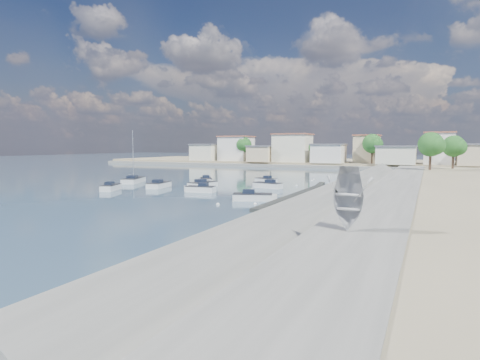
# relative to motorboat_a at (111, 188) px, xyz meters

# --- Properties ---
(ground) EXTENTS (400.00, 400.00, 0.00)m
(ground) POSITION_rel_motorboat_a_xyz_m (18.64, 34.44, -0.38)
(ground) COLOR #2B4057
(ground) RESTS_ON ground
(seawall_walkway) EXTENTS (5.00, 90.00, 1.80)m
(seawall_walkway) POSITION_rel_motorboat_a_xyz_m (37.14, 7.44, 0.52)
(seawall_walkway) COLOR slate
(seawall_walkway) RESTS_ON ground
(breakwater) EXTENTS (2.00, 31.02, 0.35)m
(breakwater) POSITION_rel_motorboat_a_xyz_m (25.54, 7.12, -0.21)
(breakwater) COLOR black
(breakwater) RESTS_ON ground
(far_shore_land) EXTENTS (160.00, 40.00, 1.40)m
(far_shore_land) POSITION_rel_motorboat_a_xyz_m (18.64, 86.44, 0.32)
(far_shore_land) COLOR gray
(far_shore_land) RESTS_ON ground
(far_shore_quay) EXTENTS (160.00, 2.50, 0.80)m
(far_shore_quay) POSITION_rel_motorboat_a_xyz_m (18.64, 65.44, 0.02)
(far_shore_quay) COLOR slate
(far_shore_quay) RESTS_ON ground
(far_town) EXTENTS (113.01, 12.80, 8.35)m
(far_town) POSITION_rel_motorboat_a_xyz_m (29.35, 71.36, 4.56)
(far_town) COLOR beige
(far_town) RESTS_ON far_shore_land
(shore_trees) EXTENTS (74.56, 38.32, 7.92)m
(shore_trees) POSITION_rel_motorboat_a_xyz_m (26.98, 62.55, 5.84)
(shore_trees) COLOR #38281E
(shore_trees) RESTS_ON ground
(motorboat_a) EXTENTS (2.97, 4.55, 1.48)m
(motorboat_a) POSITION_rel_motorboat_a_xyz_m (0.00, 0.00, 0.00)
(motorboat_a) COLOR white
(motorboat_a) RESTS_ON ground
(motorboat_b) EXTENTS (2.93, 5.51, 1.48)m
(motorboat_b) POSITION_rel_motorboat_a_xyz_m (9.75, 9.15, -0.00)
(motorboat_b) COLOR white
(motorboat_b) RESTS_ON ground
(motorboat_c) EXTENTS (4.94, 2.51, 1.48)m
(motorboat_c) POSITION_rel_motorboat_a_xyz_m (18.72, 12.12, 0.00)
(motorboat_c) COLOR white
(motorboat_c) RESTS_ON ground
(motorboat_d) EXTENTS (4.51, 2.20, 1.48)m
(motorboat_d) POSITION_rel_motorboat_a_xyz_m (12.41, 3.35, -0.00)
(motorboat_d) COLOR white
(motorboat_d) RESTS_ON ground
(motorboat_e) EXTENTS (2.86, 5.54, 1.48)m
(motorboat_e) POSITION_rel_motorboat_a_xyz_m (4.00, 5.89, -0.00)
(motorboat_e) COLOR white
(motorboat_e) RESTS_ON ground
(motorboat_f) EXTENTS (4.32, 2.87, 1.48)m
(motorboat_f) POSITION_rel_motorboat_a_xyz_m (15.62, 19.29, -0.00)
(motorboat_f) COLOR white
(motorboat_f) RESTS_ON ground
(motorboat_g) EXTENTS (4.17, 4.95, 1.48)m
(motorboat_g) POSITION_rel_motorboat_a_xyz_m (6.76, 14.99, 0.00)
(motorboat_g) COLOR white
(motorboat_g) RESTS_ON ground
(motorboat_h) EXTENTS (5.03, 3.18, 1.48)m
(motorboat_h) POSITION_rel_motorboat_a_xyz_m (22.51, -1.12, -0.00)
(motorboat_h) COLOR white
(motorboat_h) RESTS_ON ground
(sailboat) EXTENTS (4.54, 7.21, 9.00)m
(sailboat) POSITION_rel_motorboat_a_xyz_m (-4.86, 10.64, 0.03)
(sailboat) COLOR white
(sailboat) RESTS_ON ground
(mooring_buoys) EXTENTS (3.92, 34.90, 0.39)m
(mooring_buoys) POSITION_rel_motorboat_a_xyz_m (21.79, 10.99, -0.33)
(mooring_buoys) COLOR white
(mooring_buoys) RESTS_ON ground
(overturned_dinghy) EXTENTS (3.63, 1.88, 0.66)m
(overturned_dinghy) POSITION_rel_motorboat_a_xyz_m (36.64, -21.61, 1.75)
(overturned_dinghy) COLOR #A5A8AD
(overturned_dinghy) RESTS_ON seawall_walkway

